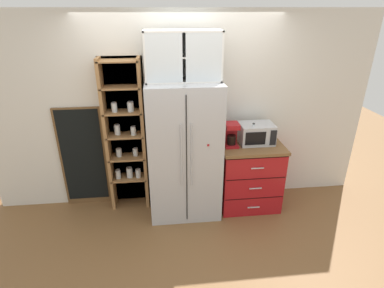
{
  "coord_description": "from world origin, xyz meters",
  "views": [
    {
      "loc": [
        -0.29,
        -3.47,
        2.55
      ],
      "look_at": [
        0.1,
        0.02,
        0.97
      ],
      "focal_mm": 28.63,
      "sensor_mm": 36.0,
      "label": 1
    }
  ],
  "objects": [
    {
      "name": "mug_cream",
      "position": [
        0.89,
        0.09,
        0.96
      ],
      "size": [
        0.11,
        0.07,
        0.09
      ],
      "color": "silver",
      "rests_on": "counter_cabinet"
    },
    {
      "name": "ground_plane",
      "position": [
        0.0,
        0.0,
        0.0
      ],
      "size": [
        10.77,
        10.77,
        0.0
      ],
      "primitive_type": "plane",
      "color": "brown"
    },
    {
      "name": "pantry_shelf_column",
      "position": [
        -0.74,
        0.29,
        1.03
      ],
      "size": [
        0.54,
        0.29,
        2.02
      ],
      "color": "brown",
      "rests_on": "ground"
    },
    {
      "name": "refrigerator",
      "position": [
        0.0,
        0.02,
        0.89
      ],
      "size": [
        0.9,
        0.68,
        1.77
      ],
      "color": "#B7BABF",
      "rests_on": "ground"
    },
    {
      "name": "mug_red",
      "position": [
        0.89,
        0.01,
        0.97
      ],
      "size": [
        0.11,
        0.08,
        0.1
      ],
      "color": "red",
      "rests_on": "counter_cabinet"
    },
    {
      "name": "chalkboard_menu",
      "position": [
        -1.33,
        0.33,
        0.71
      ],
      "size": [
        0.6,
        0.04,
        1.41
      ],
      "color": "brown",
      "rests_on": "ground"
    },
    {
      "name": "counter_cabinet",
      "position": [
        0.88,
        0.05,
        0.46
      ],
      "size": [
        0.82,
        0.63,
        0.92
      ],
      "color": "#A8161C",
      "rests_on": "ground"
    },
    {
      "name": "coffee_maker",
      "position": [
        0.61,
        0.06,
        1.07
      ],
      "size": [
        0.17,
        0.2,
        0.31
      ],
      "color": "#A8161C",
      "rests_on": "counter_cabinet"
    },
    {
      "name": "bottle_clear",
      "position": [
        0.88,
        0.04,
        1.05
      ],
      "size": [
        0.07,
        0.07,
        0.3
      ],
      "color": "silver",
      "rests_on": "counter_cabinet"
    },
    {
      "name": "wall_back_cream",
      "position": [
        0.0,
        0.4,
        1.27
      ],
      "size": [
        5.06,
        0.1,
        2.55
      ],
      "primitive_type": "cube",
      "color": "silver",
      "rests_on": "ground"
    },
    {
      "name": "microwave",
      "position": [
        0.95,
        0.1,
        1.05
      ],
      "size": [
        0.44,
        0.33,
        0.26
      ],
      "color": "#B7BABF",
      "rests_on": "counter_cabinet"
    },
    {
      "name": "upper_cabinet",
      "position": [
        0.0,
        0.07,
        2.05
      ],
      "size": [
        0.86,
        0.32,
        0.56
      ],
      "color": "silver",
      "rests_on": "refrigerator"
    }
  ]
}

